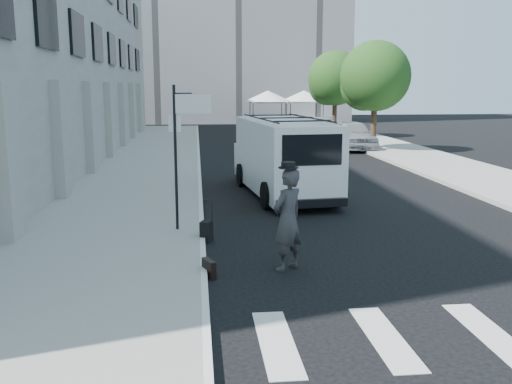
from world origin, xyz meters
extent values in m
plane|color=black|center=(0.00, 0.00, 0.00)|extent=(120.00, 120.00, 0.00)
cube|color=gray|center=(-4.25, 16.00, 0.07)|extent=(4.50, 48.00, 0.15)
cube|color=gray|center=(9.00, 20.00, 0.07)|extent=(4.00, 56.00, 0.15)
cylinder|color=black|center=(-2.60, 3.20, 1.90)|extent=(0.07, 0.07, 3.50)
cube|color=white|center=(-2.60, 3.22, 2.75)|extent=(0.30, 0.03, 0.42)
cube|color=white|center=(-2.15, 3.20, 3.20)|extent=(0.85, 0.06, 0.45)
cylinder|color=black|center=(7.60, 20.00, 1.40)|extent=(0.32, 0.32, 2.80)
sphere|color=#1C3F14|center=(7.60, 20.00, 4.13)|extent=(3.80, 3.80, 3.80)
sphere|color=#1C3F14|center=(7.20, 20.60, 3.56)|extent=(2.66, 2.66, 2.66)
cylinder|color=black|center=(7.60, 29.00, 1.40)|extent=(0.32, 0.32, 2.80)
sphere|color=#1C3F14|center=(7.60, 29.00, 4.13)|extent=(3.80, 3.80, 3.80)
sphere|color=#1C3F14|center=(7.20, 29.60, 3.56)|extent=(2.66, 2.66, 2.66)
cylinder|color=black|center=(2.60, 36.60, 1.10)|extent=(0.06, 0.06, 2.20)
cylinder|color=black|center=(5.40, 36.60, 1.10)|extent=(0.06, 0.06, 2.20)
cylinder|color=black|center=(2.60, 39.40, 1.10)|extent=(0.06, 0.06, 2.20)
cylinder|color=black|center=(5.40, 39.40, 1.10)|extent=(0.06, 0.06, 2.20)
cube|color=white|center=(4.00, 38.00, 2.25)|extent=(3.00, 3.00, 0.12)
cone|color=white|center=(4.00, 38.00, 2.75)|extent=(4.00, 4.00, 0.90)
cylinder|color=black|center=(5.80, 37.10, 1.10)|extent=(0.06, 0.06, 2.20)
cylinder|color=black|center=(8.60, 37.10, 1.10)|extent=(0.06, 0.06, 2.20)
cylinder|color=black|center=(5.80, 39.90, 1.10)|extent=(0.06, 0.06, 2.20)
cylinder|color=black|center=(8.60, 39.90, 1.10)|extent=(0.06, 0.06, 2.20)
cube|color=white|center=(7.20, 38.50, 2.25)|extent=(3.00, 3.00, 0.12)
cone|color=white|center=(7.20, 38.50, 2.75)|extent=(4.00, 4.00, 0.90)
imported|color=#313033|center=(-0.33, 0.25, 1.03)|extent=(0.89, 0.86, 2.06)
cube|color=black|center=(-1.90, -0.03, 0.17)|extent=(0.28, 0.45, 0.34)
cube|color=black|center=(-1.90, 2.45, 0.26)|extent=(0.33, 0.41, 0.51)
cylinder|color=black|center=(-1.93, 2.62, 0.73)|extent=(0.02, 0.02, 0.49)
cylinder|color=black|center=(-1.76, 2.56, 0.73)|extent=(0.02, 0.02, 0.49)
cube|color=black|center=(-1.84, 2.59, 0.97)|extent=(0.19, 0.10, 0.03)
cube|color=white|center=(0.80, 7.96, 1.35)|extent=(2.81, 6.10, 2.29)
cube|color=white|center=(0.45, 11.17, 0.82)|extent=(2.17, 1.20, 1.20)
cube|color=black|center=(1.12, 5.05, 1.86)|extent=(1.75, 0.28, 0.87)
cylinder|color=black|center=(-0.46, 9.92, 0.42)|extent=(0.39, 0.86, 0.83)
cylinder|color=black|center=(1.61, 10.14, 0.42)|extent=(0.39, 0.86, 0.83)
cylinder|color=black|center=(-0.02, 5.90, 0.42)|extent=(0.39, 0.86, 0.83)
cylinder|color=black|center=(2.05, 6.12, 0.42)|extent=(0.39, 0.86, 0.83)
imported|color=#AAABB2|center=(6.80, 21.45, 0.84)|extent=(2.08, 4.96, 1.68)
imported|color=#53565A|center=(6.16, 26.97, 0.76)|extent=(1.87, 4.69, 1.52)
imported|color=gray|center=(5.00, 28.95, 0.70)|extent=(2.29, 4.93, 1.39)
camera|label=1|loc=(-2.09, -10.56, 3.64)|focal=40.00mm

